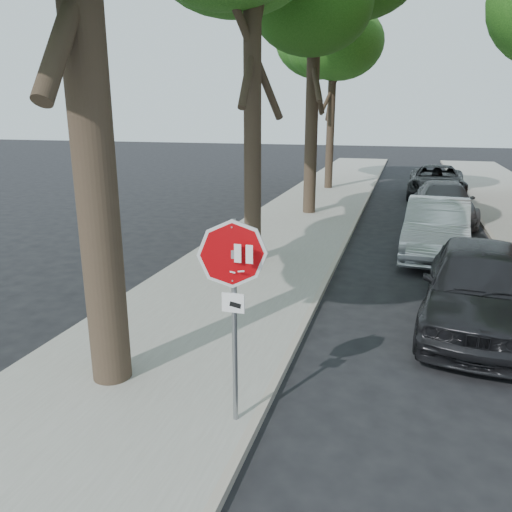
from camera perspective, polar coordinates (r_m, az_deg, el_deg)
The scene contains 10 objects.
ground at distance 6.63m, azimuth 3.79°, elevation -19.88°, with size 120.00×120.00×0.00m, color black.
sidewalk_left at distance 18.04m, azimuth 4.56°, elevation 3.70°, with size 4.00×55.00×0.12m, color gray.
curb_left at distance 17.74m, azimuth 11.06°, elevation 3.26°, with size 0.12×55.00×0.13m, color #9E9384.
curb_right at distance 17.89m, azimuth 25.21°, elevation 2.13°, with size 0.12×55.00×0.13m, color #9E9384.
stop_sign at distance 5.86m, azimuth -2.61°, elevation -3.24°, with size 0.76×0.34×2.61m.
tree_far at distance 26.85m, azimuth 8.87°, elevation 22.93°, with size 5.29×4.91×9.33m.
car_a at distance 10.09m, azimuth 24.10°, elevation -3.17°, with size 1.91×4.76×1.62m, color black.
car_b at distance 14.91m, azimuth 19.92°, elevation 3.02°, with size 1.66×4.75×1.56m, color #B3B6BB.
car_c at distance 19.96m, azimuth 20.65°, elevation 5.81°, with size 1.98×4.86×1.41m, color #4A4B4F.
car_d at distance 25.37m, azimuth 19.93°, elevation 7.97°, with size 2.53×5.48×1.52m, color black.
Camera 1 is at (1.13, -5.25, 3.88)m, focal length 35.00 mm.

